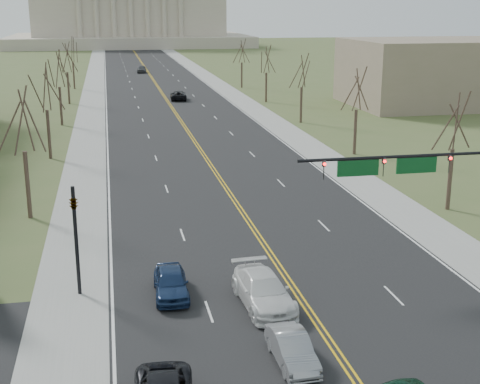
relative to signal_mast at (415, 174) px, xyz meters
name	(u,v)px	position (x,y,z in m)	size (l,w,h in m)	color
road	(157,86)	(-7.45, 96.50, -5.76)	(20.00, 380.00, 0.01)	black
cross_road	(328,340)	(-7.45, -7.50, -5.76)	(120.00, 14.00, 0.01)	black
sidewalk_left	(94,87)	(-19.45, 96.50, -5.75)	(4.00, 380.00, 0.03)	gray
sidewalk_right	(218,84)	(4.55, 96.50, -5.75)	(4.00, 380.00, 0.03)	gray
center_line	(157,86)	(-7.45, 96.50, -5.75)	(0.42, 380.00, 0.01)	gold
edge_line_left	(106,87)	(-17.25, 96.50, -5.75)	(0.15, 380.00, 0.01)	silver
edge_line_right	(207,85)	(2.35, 96.50, -5.75)	(0.15, 380.00, 0.01)	silver
capitol	(128,8)	(-7.45, 236.41, 8.44)	(90.00, 60.00, 50.00)	#BCB19C
signal_mast	(415,174)	(0.00, 0.00, 0.00)	(12.12, 0.44, 7.20)	black
signal_left	(75,229)	(-18.95, 0.00, -2.05)	(0.32, 0.36, 6.00)	black
tree_r_0	(455,124)	(8.05, 10.50, 0.79)	(3.74, 3.74, 8.50)	#3E2D24
tree_l_0	(22,124)	(-22.95, 14.50, 1.18)	(3.96, 3.96, 9.00)	#3E2D24
tree_r_1	(357,91)	(8.05, 30.50, 0.79)	(3.74, 3.74, 8.50)	#3E2D24
tree_l_1	(45,90)	(-22.95, 34.50, 1.18)	(3.96, 3.96, 9.00)	#3E2D24
tree_r_2	(302,73)	(8.05, 50.50, 0.79)	(3.74, 3.74, 8.50)	#3E2D24
tree_l_2	(58,71)	(-22.95, 54.50, 1.18)	(3.96, 3.96, 9.00)	#3E2D24
tree_r_3	(266,61)	(8.05, 70.50, 0.79)	(3.74, 3.74, 8.50)	#3E2D24
tree_l_3	(67,59)	(-22.95, 74.50, 1.18)	(3.96, 3.96, 9.00)	#3E2D24
tree_r_4	(242,52)	(8.05, 90.50, 0.79)	(3.74, 3.74, 8.50)	#3E2D24
tree_l_4	(72,51)	(-22.95, 94.50, 1.18)	(3.96, 3.96, 9.00)	#3E2D24
bldg_right_mass	(432,72)	(32.55, 62.50, -0.76)	(25.00, 20.00, 10.00)	#7D6F58
car_sb_inner_lead	(292,349)	(-9.68, -9.23, -5.07)	(1.43, 4.10, 1.35)	gray
car_sb_inner_second	(263,291)	(-9.58, -3.34, -4.92)	(2.33, 5.74, 1.67)	silver
car_sb_outer_second	(171,283)	(-14.14, -1.20, -5.00)	(1.77, 4.40, 1.50)	navy
car_far_nb	(178,95)	(-5.57, 75.57, -5.00)	(2.48, 5.37, 1.49)	black
car_far_sb	(142,69)	(-8.96, 123.54, -4.93)	(1.95, 4.84, 1.65)	#46494E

